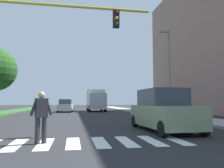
% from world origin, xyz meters
% --- Properties ---
extents(ground_plane, '(140.00, 140.00, 0.00)m').
position_xyz_m(ground_plane, '(0.00, 30.00, 0.00)').
color(ground_plane, '#262628').
extents(crosswalk, '(7.65, 2.20, 0.01)m').
position_xyz_m(crosswalk, '(0.00, 8.74, 0.00)').
color(crosswalk, silver).
rests_on(crosswalk, ground_plane).
extents(median_strip, '(2.94, 64.00, 0.15)m').
position_xyz_m(median_strip, '(-7.99, 28.00, 0.07)').
color(median_strip, '#2D5B28').
rests_on(median_strip, ground_plane).
extents(sidewalk_right, '(3.00, 64.00, 0.15)m').
position_xyz_m(sidewalk_right, '(8.77, 28.00, 0.07)').
color(sidewalk_right, '#9E9991').
rests_on(sidewalk_right, ground_plane).
extents(street_lamp_right, '(1.02, 0.24, 7.50)m').
position_xyz_m(street_lamp_right, '(8.18, 19.42, 4.59)').
color(street_lamp_right, slate).
rests_on(street_lamp_right, sidewalk_right).
extents(pedestrian_performer, '(0.72, 0.38, 1.69)m').
position_xyz_m(pedestrian_performer, '(-1.04, 8.78, 0.93)').
color(pedestrian_performer, '#262628').
rests_on(pedestrian_performer, ground_plane).
extents(suv_crossing, '(2.05, 4.64, 1.97)m').
position_xyz_m(suv_crossing, '(4.21, 11.24, 0.93)').
color(suv_crossing, gray).
rests_on(suv_crossing, ground_plane).
extents(sedan_midblock, '(2.06, 4.61, 1.68)m').
position_xyz_m(sedan_midblock, '(-0.96, 31.88, 0.78)').
color(sedan_midblock, '#B7B7BC').
rests_on(sedan_midblock, ground_plane).
extents(truck_box_delivery, '(2.40, 6.20, 3.10)m').
position_xyz_m(truck_box_delivery, '(3.27, 33.69, 1.63)').
color(truck_box_delivery, '#B7B7BC').
rests_on(truck_box_delivery, ground_plane).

